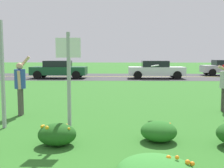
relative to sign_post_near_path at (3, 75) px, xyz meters
name	(u,v)px	position (x,y,z in m)	size (l,w,h in m)	color
ground_plane	(111,96)	(2.59, 5.91, -1.39)	(120.00, 120.00, 0.00)	#2D6B23
highway_strip	(116,77)	(2.59, 17.70, -1.39)	(120.00, 8.20, 0.01)	#38383A
highway_center_stripe	(116,77)	(2.59, 17.70, -1.38)	(120.00, 0.16, 0.00)	yellow
daylily_clump_front_left	(57,134)	(1.71, -1.38, -1.16)	(0.81, 0.68, 0.49)	#1E5619
daylily_clump_mid_right	(159,131)	(3.89, -1.01, -1.17)	(0.80, 0.81, 0.44)	#23661E
sign_post_near_path	(3,75)	(0.00, 0.00, 0.00)	(0.07, 0.10, 2.78)	#93969B
sign_post_by_roadside	(69,74)	(1.87, -0.80, 0.08)	(0.56, 0.10, 2.41)	#93969B
person_thrower_blue_shirt	(20,84)	(-0.12, 1.57, -0.39)	(0.45, 0.52, 1.88)	#2D4C9E
frisbee_white	(155,66)	(4.14, 1.95, 0.17)	(0.26, 0.26, 0.06)	white
car_dark_green_center_left	(59,69)	(-2.08, 15.85, -0.65)	(4.50, 2.00, 1.45)	#194C2D
car_white_center_right	(156,69)	(5.90, 15.85, -0.65)	(4.50, 2.00, 1.45)	silver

